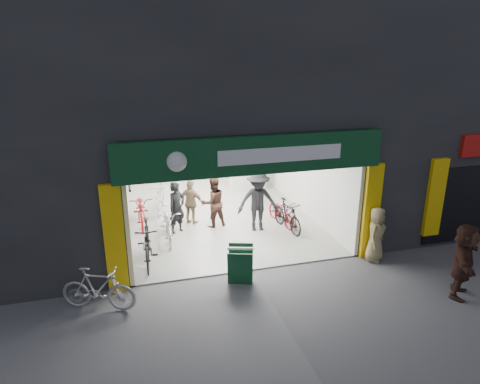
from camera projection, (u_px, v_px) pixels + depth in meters
name	position (u px, v px, depth m)	size (l,w,h in m)	color
ground	(252.00, 271.00, 10.86)	(60.00, 60.00, 0.00)	#56565B
building	(235.00, 82.00, 14.28)	(17.00, 10.27, 8.00)	#232326
bike_left_front	(168.00, 224.00, 12.51)	(0.66, 1.90, 1.00)	silver
bike_left_midfront	(147.00, 243.00, 11.06)	(0.54, 1.92, 1.15)	black
bike_left_midback	(141.00, 209.00, 13.58)	(0.68, 1.96, 1.03)	maroon
bike_left_back	(160.00, 197.00, 14.67)	(0.49, 1.75, 1.05)	#B0B1B5
bike_right_front	(287.00, 216.00, 13.14)	(0.46, 1.64, 0.98)	black
bike_right_mid	(281.00, 212.00, 13.63)	(0.56, 1.59, 0.84)	maroon
bike_right_back	(256.00, 183.00, 15.99)	(0.57, 2.01, 1.21)	#ADAEB2
parked_bike	(98.00, 289.00, 9.11)	(0.47, 1.66, 0.99)	#ADACB1
customer_a	(177.00, 208.00, 12.84)	(0.59, 0.39, 1.62)	black
customer_b	(213.00, 203.00, 13.30)	(0.79, 0.62, 1.63)	#3B231B
customer_c	(258.00, 201.00, 12.96)	(1.25, 0.72, 1.93)	black
customer_d	(191.00, 203.00, 13.52)	(0.87, 0.36, 1.48)	olive
pedestrian_near	(376.00, 234.00, 11.19)	(0.73, 0.47, 1.49)	#938355
pedestrian_far	(463.00, 261.00, 9.52)	(1.62, 0.52, 1.75)	#3B221B
sandwich_board	(240.00, 264.00, 10.13)	(0.75, 0.76, 0.91)	#0F3D21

